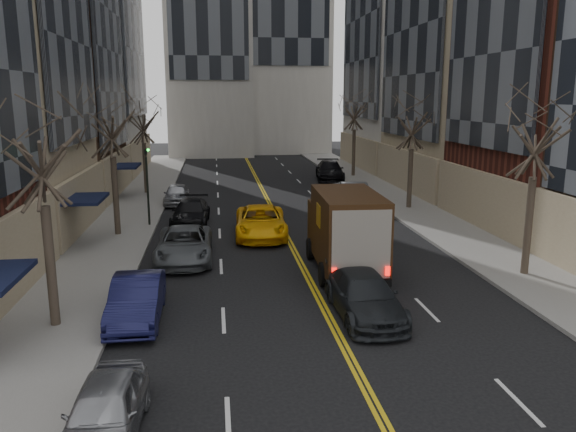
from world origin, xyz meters
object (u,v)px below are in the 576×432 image
object	(u,v)px
ups_truck	(345,232)
taxi	(261,222)
observer_sedan	(364,296)
pedestrian	(319,238)

from	to	relation	value
ups_truck	taxi	bearing A→B (deg)	116.49
observer_sedan	pedestrian	distance (m)	7.28
pedestrian	taxi	bearing A→B (deg)	43.77
ups_truck	pedestrian	world-z (taller)	ups_truck
observer_sedan	pedestrian	world-z (taller)	pedestrian
pedestrian	observer_sedan	bearing A→B (deg)	-165.15
ups_truck	pedestrian	distance (m)	2.75
taxi	pedestrian	xyz separation A→B (m)	(2.36, -4.01, 0.05)
observer_sedan	taxi	distance (m)	11.58
observer_sedan	taxi	xyz separation A→B (m)	(-2.55, 11.29, 0.08)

